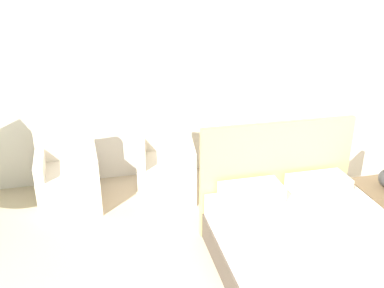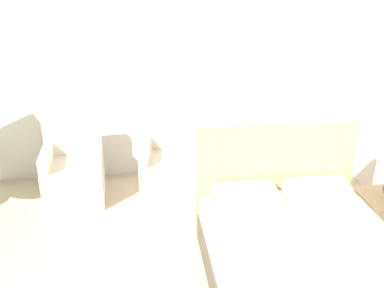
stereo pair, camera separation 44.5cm
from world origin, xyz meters
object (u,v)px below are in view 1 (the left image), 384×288
(armchair_near_window_left, at_px, (69,182))
(armchair_near_window_right, at_px, (166,172))
(nightstand, at_px, (379,206))
(bed, at_px, (323,264))

(armchair_near_window_left, relative_size, armchair_near_window_right, 1.00)
(armchair_near_window_left, height_order, armchair_near_window_right, same)
(armchair_near_window_right, bearing_deg, armchair_near_window_left, -172.85)
(nightstand, bearing_deg, bed, -145.08)
(bed, height_order, armchair_near_window_right, bed)
(bed, xyz_separation_m, armchair_near_window_left, (-2.10, 1.93, 0.01))
(bed, height_order, nightstand, bed)
(armchair_near_window_left, relative_size, nightstand, 1.73)
(bed, distance_m, armchair_near_window_left, 2.85)
(armchair_near_window_left, distance_m, armchair_near_window_right, 1.12)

